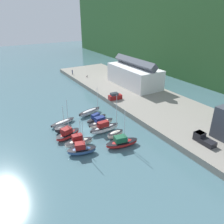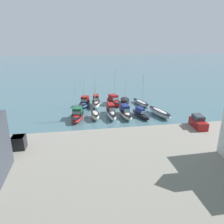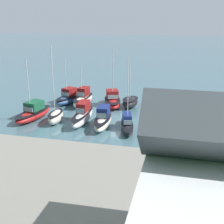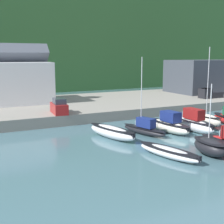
# 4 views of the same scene
# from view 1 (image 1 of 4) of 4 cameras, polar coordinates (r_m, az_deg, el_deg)

# --- Properties ---
(ground_plane) EXTENTS (320.00, 320.00, 0.00)m
(ground_plane) POSITION_cam_1_polar(r_m,az_deg,el_deg) (55.19, -6.45, -4.48)
(ground_plane) COLOR #476B75
(quay_promenade) EXTENTS (114.54, 22.61, 1.50)m
(quay_promenade) POSITION_cam_1_polar(r_m,az_deg,el_deg) (67.09, 12.30, 1.38)
(quay_promenade) COLOR gray
(quay_promenade) RESTS_ON ground_plane
(harbor_clubhouse) EXTENTS (21.83, 10.37, 10.10)m
(harbor_clubhouse) POSITION_cam_1_polar(r_m,az_deg,el_deg) (82.02, 5.82, 9.58)
(harbor_clubhouse) COLOR white
(harbor_clubhouse) RESTS_ON quay_promenade
(moored_boat_0) EXTENTS (3.64, 7.79, 1.45)m
(moored_boat_0) POSITION_cam_1_polar(r_m,az_deg,el_deg) (62.34, -5.87, -0.02)
(moored_boat_0) COLOR silver
(moored_boat_0) RESTS_ON ground_plane
(moored_boat_1) EXTENTS (3.20, 6.90, 9.33)m
(moored_boat_1) POSITION_cam_1_polar(r_m,az_deg,el_deg) (58.76, -4.11, -1.59)
(moored_boat_1) COLOR black
(moored_boat_1) RESTS_ON ground_plane
(moored_boat_2) EXTENTS (2.58, 7.34, 2.70)m
(moored_boat_2) POSITION_cam_1_polar(r_m,az_deg,el_deg) (55.84, -2.95, -2.81)
(moored_boat_2) COLOR white
(moored_boat_2) RESTS_ON ground_plane
(moored_boat_3) EXTENTS (1.94, 7.87, 2.92)m
(moored_boat_3) POSITION_cam_1_polar(r_m,az_deg,el_deg) (53.13, -2.04, -4.23)
(moored_boat_3) COLOR white
(moored_boat_3) RESTS_ON ground_plane
(moored_boat_4) EXTENTS (2.05, 4.45, 10.63)m
(moored_boat_4) POSITION_cam_1_polar(r_m,az_deg,el_deg) (50.95, 0.87, -5.81)
(moored_boat_4) COLOR white
(moored_boat_4) RESTS_ON ground_plane
(moored_boat_5) EXTENTS (3.72, 7.69, 8.55)m
(moored_boat_5) POSITION_cam_1_polar(r_m,az_deg,el_deg) (47.98, 2.52, -7.96)
(moored_boat_5) COLOR red
(moored_boat_5) RESTS_ON ground_plane
(moored_boat_6) EXTENTS (3.47, 7.33, 0.95)m
(moored_boat_6) POSITION_cam_1_polar(r_m,az_deg,el_deg) (58.27, -12.76, -2.72)
(moored_boat_6) COLOR silver
(moored_boat_6) RESTS_ON ground_plane
(moored_boat_7) EXTENTS (2.73, 4.43, 6.87)m
(moored_boat_7) POSITION_cam_1_polar(r_m,az_deg,el_deg) (54.42, -12.59, -4.37)
(moored_boat_7) COLOR black
(moored_boat_7) RESTS_ON ground_plane
(moored_boat_8) EXTENTS (4.45, 6.96, 9.38)m
(moored_boat_8) POSITION_cam_1_polar(r_m,az_deg,el_deg) (51.95, -11.51, -5.66)
(moored_boat_8) COLOR red
(moored_boat_8) RESTS_ON ground_plane
(moored_boat_9) EXTENTS (2.53, 6.50, 6.26)m
(moored_boat_9) POSITION_cam_1_polar(r_m,az_deg,el_deg) (48.31, -8.69, -7.76)
(moored_boat_9) COLOR white
(moored_boat_9) RESTS_ON ground_plane
(moored_boat_10) EXTENTS (3.89, 6.34, 7.38)m
(moored_boat_10) POSITION_cam_1_polar(r_m,az_deg,el_deg) (46.09, -7.97, -9.73)
(moored_boat_10) COLOR #33568E
(moored_boat_10) RESTS_ON ground_plane
(parked_car_0) EXTENTS (2.18, 4.35, 2.16)m
(parked_car_0) POSITION_cam_1_polar(r_m,az_deg,el_deg) (68.75, 0.79, 4.07)
(parked_car_0) COLOR maroon
(parked_car_0) RESTS_ON quay_promenade
(pickup_truck_0) EXTENTS (4.76, 2.06, 1.90)m
(pickup_truck_0) POSITION_cam_1_polar(r_m,az_deg,el_deg) (50.46, 22.67, -6.47)
(pickup_truck_0) COLOR black
(pickup_truck_0) RESTS_ON quay_promenade
(person_on_quay) EXTENTS (0.40, 0.40, 2.14)m
(person_on_quay) POSITION_cam_1_polar(r_m,az_deg,el_deg) (98.10, -10.32, 10.26)
(person_on_quay) COLOR #232838
(person_on_quay) RESTS_ON quay_promenade
(dog_on_quay) EXTENTS (0.58, 0.87, 0.68)m
(dog_on_quay) POSITION_cam_1_polar(r_m,az_deg,el_deg) (93.10, -6.53, 9.29)
(dog_on_quay) COLOR black
(dog_on_quay) RESTS_ON quay_promenade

